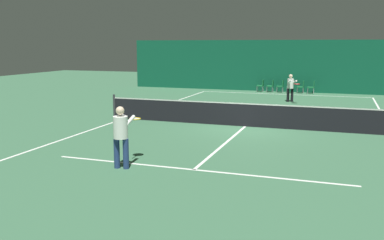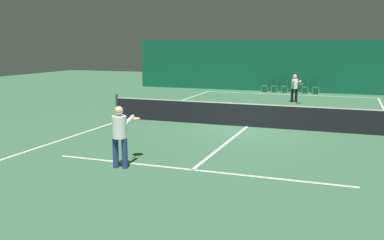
% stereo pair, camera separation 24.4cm
% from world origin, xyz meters
% --- Properties ---
extents(ground_plane, '(60.00, 60.00, 0.00)m').
position_xyz_m(ground_plane, '(0.00, 0.00, 0.00)').
color(ground_plane, '#386647').
extents(backdrop_curtain, '(23.00, 0.12, 3.57)m').
position_xyz_m(backdrop_curtain, '(0.00, 13.60, 1.79)').
color(backdrop_curtain, '#0F5138').
rests_on(backdrop_curtain, ground).
extents(court_line_baseline_far, '(11.00, 0.10, 0.00)m').
position_xyz_m(court_line_baseline_far, '(0.00, 11.90, 0.00)').
color(court_line_baseline_far, white).
rests_on(court_line_baseline_far, ground).
extents(court_line_service_far, '(8.25, 0.10, 0.00)m').
position_xyz_m(court_line_service_far, '(0.00, 6.40, 0.00)').
color(court_line_service_far, white).
rests_on(court_line_service_far, ground).
extents(court_line_service_near, '(8.25, 0.10, 0.00)m').
position_xyz_m(court_line_service_near, '(0.00, -6.40, 0.00)').
color(court_line_service_near, white).
rests_on(court_line_service_near, ground).
extents(court_line_sideline_left, '(0.10, 23.80, 0.00)m').
position_xyz_m(court_line_sideline_left, '(-5.50, 0.00, 0.00)').
color(court_line_sideline_left, white).
rests_on(court_line_sideline_left, ground).
extents(court_line_centre, '(0.10, 12.80, 0.00)m').
position_xyz_m(court_line_centre, '(0.00, 0.00, 0.00)').
color(court_line_centre, white).
rests_on(court_line_centre, ground).
extents(tennis_net, '(12.00, 0.10, 1.07)m').
position_xyz_m(tennis_net, '(0.00, 0.00, 0.51)').
color(tennis_net, black).
rests_on(tennis_net, ground).
extents(player_near, '(0.46, 1.37, 1.67)m').
position_xyz_m(player_near, '(-1.88, -6.85, 0.97)').
color(player_near, navy).
rests_on(player_near, ground).
extents(player_far, '(0.91, 1.32, 1.58)m').
position_xyz_m(player_far, '(0.86, 8.24, 0.92)').
color(player_far, black).
rests_on(player_far, ground).
extents(courtside_chair_0, '(0.44, 0.44, 0.84)m').
position_xyz_m(courtside_chair_0, '(-1.67, 13.05, 0.49)').
color(courtside_chair_0, '#99999E').
rests_on(courtside_chair_0, ground).
extents(courtside_chair_1, '(0.44, 0.44, 0.84)m').
position_xyz_m(courtside_chair_1, '(-0.99, 13.05, 0.49)').
color(courtside_chair_1, '#99999E').
rests_on(courtside_chair_1, ground).
extents(courtside_chair_2, '(0.44, 0.44, 0.84)m').
position_xyz_m(courtside_chair_2, '(-0.30, 13.05, 0.49)').
color(courtside_chair_2, '#99999E').
rests_on(courtside_chair_2, ground).
extents(courtside_chair_3, '(0.44, 0.44, 0.84)m').
position_xyz_m(courtside_chair_3, '(0.39, 13.05, 0.49)').
color(courtside_chair_3, '#99999E').
rests_on(courtside_chair_3, ground).
extents(courtside_chair_4, '(0.44, 0.44, 0.84)m').
position_xyz_m(courtside_chair_4, '(1.07, 13.05, 0.49)').
color(courtside_chair_4, '#99999E').
rests_on(courtside_chair_4, ground).
extents(courtside_chair_5, '(0.44, 0.44, 0.84)m').
position_xyz_m(courtside_chair_5, '(1.76, 13.05, 0.49)').
color(courtside_chair_5, '#99999E').
rests_on(courtside_chair_5, ground).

